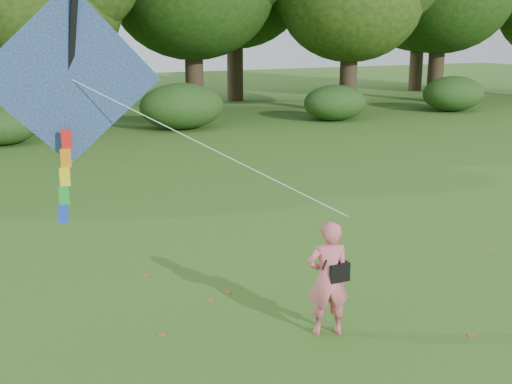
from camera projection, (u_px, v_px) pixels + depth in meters
name	position (u px, v px, depth m)	size (l,w,h in m)	color
ground	(372.00, 314.00, 9.48)	(100.00, 100.00, 0.00)	#265114
man_kite_flyer	(328.00, 279.00, 8.69)	(0.59, 0.39, 1.62)	#DA6672
crossbody_bag	(337.00, 271.00, 8.69)	(0.43, 0.20, 0.68)	black
flying_kite	(70.00, 82.00, 8.47)	(4.42, 2.32, 3.17)	#2537A2
shrub_band	(91.00, 114.00, 24.45)	(39.15, 3.22, 1.88)	#264919
fallen_leaves	(308.00, 256.00, 11.87)	(8.98, 14.49, 0.01)	brown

